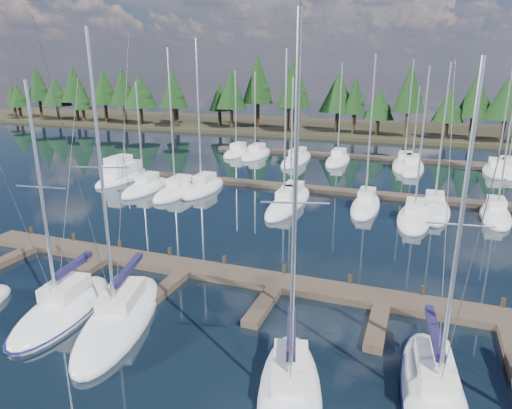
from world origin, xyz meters
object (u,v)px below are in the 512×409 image
at_px(front_sailboat_2, 120,318).
at_px(front_sailboat_4, 434,397).
at_px(front_sailboat_3, 290,396).
at_px(front_sailboat_1, 63,309).
at_px(main_dock, 276,287).
at_px(motor_yacht_left, 122,175).

relative_size(front_sailboat_2, front_sailboat_4, 1.09).
xyz_separation_m(front_sailboat_3, front_sailboat_4, (5.23, 1.89, -0.02)).
height_order(front_sailboat_3, front_sailboat_4, front_sailboat_3).
relative_size(front_sailboat_1, front_sailboat_3, 0.85).
relative_size(front_sailboat_2, front_sailboat_3, 0.99).
bearing_deg(front_sailboat_3, main_dock, 111.20).
height_order(front_sailboat_3, motor_yacht_left, front_sailboat_3).
relative_size(main_dock, front_sailboat_1, 3.45).
bearing_deg(main_dock, front_sailboat_2, -136.04).
bearing_deg(front_sailboat_1, main_dock, 33.46).
relative_size(main_dock, front_sailboat_3, 2.94).
height_order(front_sailboat_1, front_sailboat_3, front_sailboat_3).
distance_m(front_sailboat_1, motor_yacht_left, 30.41).
height_order(main_dock, front_sailboat_3, front_sailboat_3).
bearing_deg(motor_yacht_left, front_sailboat_3, -45.10).
bearing_deg(front_sailboat_1, motor_yacht_left, 120.33).
bearing_deg(main_dock, motor_yacht_left, 141.61).
relative_size(main_dock, front_sailboat_4, 3.23).
distance_m(main_dock, front_sailboat_4, 10.94).
relative_size(front_sailboat_1, front_sailboat_4, 0.94).
bearing_deg(front_sailboat_1, front_sailboat_3, -9.82).
bearing_deg(front_sailboat_3, front_sailboat_2, 165.23).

